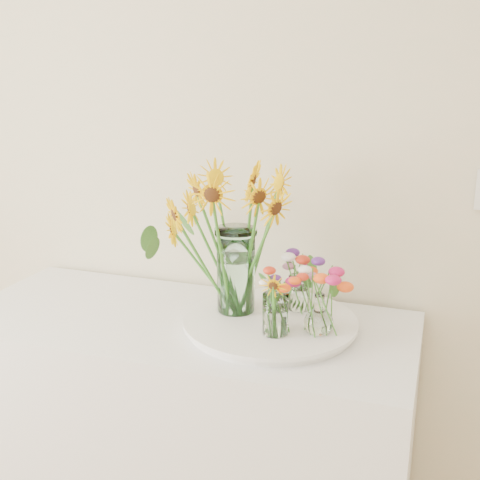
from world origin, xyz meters
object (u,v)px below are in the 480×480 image
at_px(tray, 270,324).
at_px(small_vase_c, 299,293).
at_px(counter, 186,447).
at_px(small_vase_b, 319,314).
at_px(mason_jar, 236,270).
at_px(small_vase_a, 275,315).

relative_size(tray, small_vase_c, 4.36).
height_order(counter, small_vase_b, small_vase_b).
bearing_deg(tray, counter, -175.25).
xyz_separation_m(tray, mason_jar, (-0.12, 0.03, 0.15)).
distance_m(small_vase_b, small_vase_c, 0.18).
distance_m(small_vase_a, small_vase_c, 0.20).
xyz_separation_m(tray, small_vase_a, (0.04, -0.10, 0.07)).
xyz_separation_m(counter, small_vase_a, (0.31, -0.07, 0.54)).
bearing_deg(counter, tray, 4.75).
distance_m(counter, small_vase_a, 0.63).
height_order(mason_jar, small_vase_a, mason_jar).
xyz_separation_m(counter, mason_jar, (0.15, 0.05, 0.61)).
xyz_separation_m(mason_jar, small_vase_b, (0.27, -0.08, -0.07)).
bearing_deg(mason_jar, tray, -14.41).
bearing_deg(counter, mason_jar, 18.92).
relative_size(counter, small_vase_b, 11.81).
relative_size(small_vase_a, small_vase_b, 1.04).
relative_size(mason_jar, small_vase_c, 2.38).
height_order(counter, tray, tray).
distance_m(tray, small_vase_a, 0.13).
relative_size(small_vase_b, small_vase_c, 1.06).
xyz_separation_m(tray, small_vase_b, (0.15, -0.05, 0.07)).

